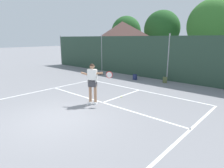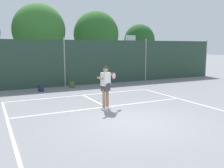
# 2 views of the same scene
# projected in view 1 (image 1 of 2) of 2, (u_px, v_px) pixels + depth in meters

# --- Properties ---
(ground_plane) EXTENTS (120.00, 120.00, 0.00)m
(ground_plane) POSITION_uv_depth(u_px,v_px,m) (57.00, 118.00, 7.29)
(ground_plane) COLOR gray
(court_markings) EXTENTS (8.30, 11.10, 0.01)m
(court_markings) POSITION_uv_depth(u_px,v_px,m) (71.00, 114.00, 7.76)
(court_markings) COLOR white
(court_markings) RESTS_ON ground
(chainlink_fence) EXTENTS (26.09, 0.09, 3.26)m
(chainlink_fence) POSITION_uv_depth(u_px,v_px,m) (168.00, 59.00, 13.45)
(chainlink_fence) COLOR #284233
(chainlink_fence) RESTS_ON ground
(clubhouse_building) EXTENTS (5.61, 4.45, 4.75)m
(clubhouse_building) POSITION_uv_depth(u_px,v_px,m) (122.00, 42.00, 21.96)
(clubhouse_building) COLOR silver
(clubhouse_building) RESTS_ON ground
(treeline_backdrop) EXTENTS (26.65, 4.61, 6.81)m
(treeline_backdrop) POSITION_uv_depth(u_px,v_px,m) (215.00, 28.00, 19.34)
(treeline_backdrop) COLOR brown
(treeline_backdrop) RESTS_ON ground
(tennis_player) EXTENTS (1.25, 0.81, 1.85)m
(tennis_player) POSITION_uv_depth(u_px,v_px,m) (93.00, 80.00, 8.67)
(tennis_player) COLOR silver
(tennis_player) RESTS_ON ground
(tennis_ball) EXTENTS (0.07, 0.07, 0.07)m
(tennis_ball) POSITION_uv_depth(u_px,v_px,m) (121.00, 97.00, 9.86)
(tennis_ball) COLOR #CCE033
(tennis_ball) RESTS_ON ground
(backpack_navy) EXTENTS (0.32, 0.31, 0.46)m
(backpack_navy) POSITION_uv_depth(u_px,v_px,m) (135.00, 77.00, 14.02)
(backpack_navy) COLOR navy
(backpack_navy) RESTS_ON ground
(backpack_olive) EXTENTS (0.33, 0.33, 0.46)m
(backpack_olive) POSITION_uv_depth(u_px,v_px,m) (165.00, 80.00, 13.04)
(backpack_olive) COLOR #566038
(backpack_olive) RESTS_ON ground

